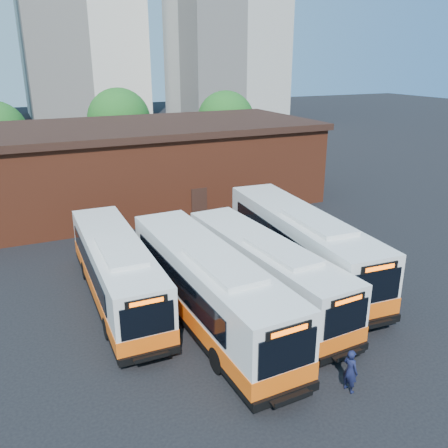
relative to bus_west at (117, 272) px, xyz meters
name	(u,v)px	position (x,y,z in m)	size (l,w,h in m)	color
ground	(253,319)	(5.15, -4.35, -1.48)	(220.00, 220.00, 0.00)	black
bus_west	(117,272)	(0.00, 0.00, 0.00)	(2.66, 12.00, 3.26)	silver
bus_midwest	(208,289)	(3.22, -3.69, 0.13)	(3.17, 13.08, 3.54)	silver
bus_mideast	(264,273)	(6.43, -3.01, 0.00)	(3.19, 12.05, 3.25)	silver
bus_east	(300,245)	(9.74, -1.12, 0.17)	(3.59, 13.50, 3.64)	silver
transit_worker	(350,371)	(5.95, -10.14, -0.65)	(0.61, 0.40, 1.66)	#121635
depot_building	(136,164)	(5.15, 15.65, 1.78)	(28.60, 12.60, 6.40)	maroon
tree_mid	(119,120)	(7.15, 29.65, 3.60)	(6.56, 6.56, 8.36)	#382314
tree_east	(226,120)	(18.15, 26.65, 3.35)	(6.24, 6.24, 7.96)	#382314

